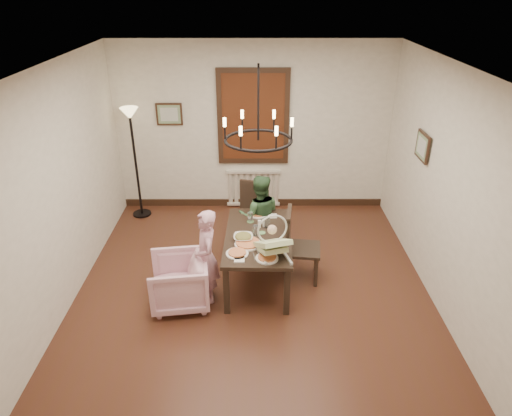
{
  "coord_description": "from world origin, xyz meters",
  "views": [
    {
      "loc": [
        0.02,
        -4.74,
        3.62
      ],
      "look_at": [
        0.04,
        0.32,
        1.05
      ],
      "focal_mm": 32.0,
      "sensor_mm": 36.0,
      "label": 1
    }
  ],
  "objects_px": {
    "chair_right": "(303,245)",
    "armchair": "(179,281)",
    "elderly_woman": "(207,264)",
    "drinking_glass": "(255,230)",
    "baby_bouncer": "(272,242)",
    "floor_lamp": "(136,165)",
    "seated_man": "(259,223)",
    "dining_table": "(258,241)",
    "chair_far": "(250,213)"
  },
  "relations": [
    {
      "from": "chair_right",
      "to": "armchair",
      "type": "height_order",
      "value": "chair_right"
    },
    {
      "from": "elderly_woman",
      "to": "drinking_glass",
      "type": "height_order",
      "value": "elderly_woman"
    },
    {
      "from": "baby_bouncer",
      "to": "floor_lamp",
      "type": "distance_m",
      "value": 3.16
    },
    {
      "from": "seated_man",
      "to": "baby_bouncer",
      "type": "xyz_separation_m",
      "value": [
        0.14,
        -1.1,
        0.35
      ]
    },
    {
      "from": "baby_bouncer",
      "to": "floor_lamp",
      "type": "xyz_separation_m",
      "value": [
        -2.13,
        2.34,
        0.03
      ]
    },
    {
      "from": "elderly_woman",
      "to": "seated_man",
      "type": "height_order",
      "value": "seated_man"
    },
    {
      "from": "armchair",
      "to": "elderly_woman",
      "type": "bearing_deg",
      "value": 98.45
    },
    {
      "from": "elderly_woman",
      "to": "baby_bouncer",
      "type": "distance_m",
      "value": 0.87
    },
    {
      "from": "drinking_glass",
      "to": "chair_right",
      "type": "bearing_deg",
      "value": 5.32
    },
    {
      "from": "dining_table",
      "to": "armchair",
      "type": "distance_m",
      "value": 1.11
    },
    {
      "from": "seated_man",
      "to": "chair_far",
      "type": "bearing_deg",
      "value": -71.63
    },
    {
      "from": "armchair",
      "to": "baby_bouncer",
      "type": "xyz_separation_m",
      "value": [
        1.12,
        0.02,
        0.55
      ]
    },
    {
      "from": "drinking_glass",
      "to": "baby_bouncer",
      "type": "bearing_deg",
      "value": -66.61
    },
    {
      "from": "floor_lamp",
      "to": "dining_table",
      "type": "bearing_deg",
      "value": -43.79
    },
    {
      "from": "armchair",
      "to": "dining_table",
      "type": "bearing_deg",
      "value": 108.95
    },
    {
      "from": "dining_table",
      "to": "chair_far",
      "type": "xyz_separation_m",
      "value": [
        -0.12,
        1.03,
        -0.15
      ]
    },
    {
      "from": "dining_table",
      "to": "seated_man",
      "type": "xyz_separation_m",
      "value": [
        0.02,
        0.64,
        -0.1
      ]
    },
    {
      "from": "chair_right",
      "to": "baby_bouncer",
      "type": "xyz_separation_m",
      "value": [
        -0.43,
        -0.51,
        0.36
      ]
    },
    {
      "from": "seated_man",
      "to": "drinking_glass",
      "type": "xyz_separation_m",
      "value": [
        -0.06,
        -0.65,
        0.25
      ]
    },
    {
      "from": "floor_lamp",
      "to": "drinking_glass",
      "type": "bearing_deg",
      "value": -44.31
    },
    {
      "from": "armchair",
      "to": "elderly_woman",
      "type": "height_order",
      "value": "elderly_woman"
    },
    {
      "from": "armchair",
      "to": "chair_far",
      "type": "bearing_deg",
      "value": 143.31
    },
    {
      "from": "dining_table",
      "to": "chair_far",
      "type": "relative_size",
      "value": 1.63
    },
    {
      "from": "dining_table",
      "to": "chair_far",
      "type": "height_order",
      "value": "chair_far"
    },
    {
      "from": "chair_right",
      "to": "armchair",
      "type": "relative_size",
      "value": 1.42
    },
    {
      "from": "baby_bouncer",
      "to": "floor_lamp",
      "type": "height_order",
      "value": "floor_lamp"
    },
    {
      "from": "armchair",
      "to": "elderly_woman",
      "type": "relative_size",
      "value": 0.7
    },
    {
      "from": "armchair",
      "to": "seated_man",
      "type": "bearing_deg",
      "value": 131.22
    },
    {
      "from": "drinking_glass",
      "to": "chair_far",
      "type": "bearing_deg",
      "value": 94.75
    },
    {
      "from": "armchair",
      "to": "seated_man",
      "type": "height_order",
      "value": "seated_man"
    },
    {
      "from": "dining_table",
      "to": "armchair",
      "type": "height_order",
      "value": "dining_table"
    },
    {
      "from": "chair_right",
      "to": "drinking_glass",
      "type": "height_order",
      "value": "chair_right"
    },
    {
      "from": "seated_man",
      "to": "armchair",
      "type": "bearing_deg",
      "value": 47.12
    },
    {
      "from": "chair_right",
      "to": "seated_man",
      "type": "height_order",
      "value": "seated_man"
    },
    {
      "from": "chair_far",
      "to": "armchair",
      "type": "distance_m",
      "value": 1.74
    },
    {
      "from": "chair_far",
      "to": "drinking_glass",
      "type": "height_order",
      "value": "chair_far"
    },
    {
      "from": "dining_table",
      "to": "armchair",
      "type": "bearing_deg",
      "value": -151.73
    },
    {
      "from": "chair_far",
      "to": "baby_bouncer",
      "type": "xyz_separation_m",
      "value": [
        0.28,
        -1.49,
        0.41
      ]
    },
    {
      "from": "chair_right",
      "to": "elderly_woman",
      "type": "height_order",
      "value": "elderly_woman"
    },
    {
      "from": "dining_table",
      "to": "elderly_woman",
      "type": "relative_size",
      "value": 1.48
    },
    {
      "from": "chair_far",
      "to": "floor_lamp",
      "type": "distance_m",
      "value": 2.08
    },
    {
      "from": "armchair",
      "to": "seated_man",
      "type": "xyz_separation_m",
      "value": [
        0.98,
        1.12,
        0.19
      ]
    },
    {
      "from": "floor_lamp",
      "to": "chair_right",
      "type": "bearing_deg",
      "value": -35.57
    },
    {
      "from": "baby_bouncer",
      "to": "drinking_glass",
      "type": "distance_m",
      "value": 0.51
    },
    {
      "from": "chair_right",
      "to": "floor_lamp",
      "type": "height_order",
      "value": "floor_lamp"
    },
    {
      "from": "dining_table",
      "to": "chair_right",
      "type": "distance_m",
      "value": 0.6
    },
    {
      "from": "dining_table",
      "to": "drinking_glass",
      "type": "height_order",
      "value": "drinking_glass"
    },
    {
      "from": "dining_table",
      "to": "floor_lamp",
      "type": "distance_m",
      "value": 2.74
    },
    {
      "from": "chair_far",
      "to": "chair_right",
      "type": "height_order",
      "value": "chair_right"
    },
    {
      "from": "drinking_glass",
      "to": "floor_lamp",
      "type": "xyz_separation_m",
      "value": [
        -1.93,
        1.89,
        0.14
      ]
    }
  ]
}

